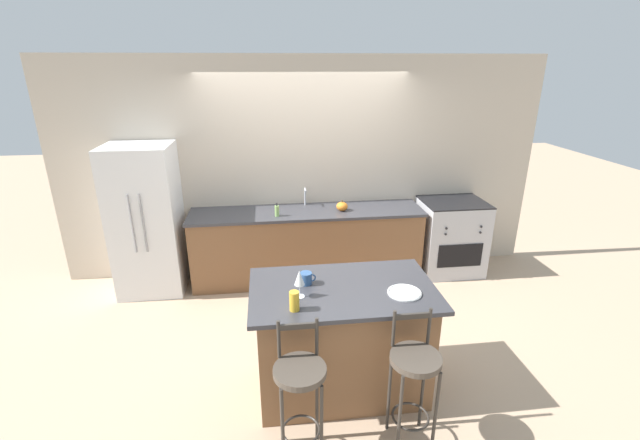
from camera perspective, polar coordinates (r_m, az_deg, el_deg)
ground_plane at (r=5.25m, az=-1.27°, el=-9.42°), size 18.00×18.00×0.00m
wall_back at (r=5.40m, az=-2.15°, el=6.86°), size 6.00×0.07×2.70m
back_counter at (r=5.38m, az=-1.72°, el=-3.24°), size 2.84×0.67×0.91m
sink_faucet at (r=5.36m, az=-1.99°, el=3.40°), size 0.02×0.13×0.22m
kitchen_island at (r=3.64m, az=2.93°, el=-15.50°), size 1.46×0.87×0.95m
refrigerator at (r=5.36m, az=-22.08°, el=-0.02°), size 0.74×0.70×1.76m
oven_range at (r=5.80m, az=16.95°, el=-2.10°), size 0.79×0.68×0.96m
bar_stool_near at (r=3.03m, az=-2.68°, el=-21.24°), size 0.35×0.35×1.03m
bar_stool_far at (r=3.19m, az=12.41°, el=-19.37°), size 0.35×0.35×1.03m
dinner_plate at (r=3.37m, az=11.20°, el=-9.45°), size 0.26×0.26×0.02m
wine_glass at (r=3.20m, az=-2.76°, el=-7.77°), size 0.08×0.08×0.22m
coffee_mug at (r=3.42m, az=-1.85°, el=-7.78°), size 0.13×0.10×0.10m
tumbler_cup at (r=3.08m, az=-3.44°, el=-10.73°), size 0.07×0.07×0.15m
pumpkin_decoration at (r=5.19m, az=2.96°, el=1.83°), size 0.14×0.14×0.13m
soap_bottle at (r=5.02m, az=-5.76°, el=1.24°), size 0.05×0.05×0.16m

